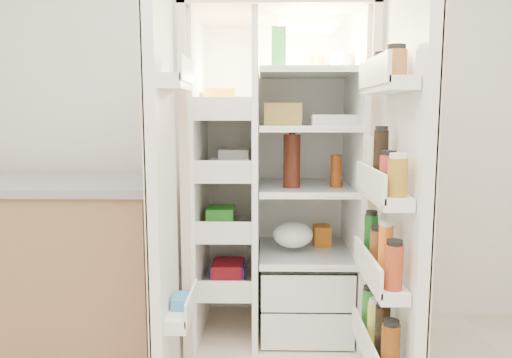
{
  "coord_description": "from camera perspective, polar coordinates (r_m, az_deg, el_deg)",
  "views": [
    {
      "loc": [
        0.07,
        -0.98,
        1.28
      ],
      "look_at": [
        0.03,
        1.25,
        0.97
      ],
      "focal_mm": 34.0,
      "sensor_mm": 36.0,
      "label": 1
    }
  ],
  "objects": [
    {
      "name": "wall_back",
      "position": [
        2.98,
        -0.4,
        9.23
      ],
      "size": [
        4.0,
        0.02,
        2.7
      ],
      "primitive_type": "cube",
      "color": "silver",
      "rests_on": "floor"
    },
    {
      "name": "refrigerator",
      "position": [
        2.69,
        2.71,
        -3.63
      ],
      "size": [
        0.92,
        0.7,
        1.8
      ],
      "color": "beige",
      "rests_on": "floor"
    },
    {
      "name": "freezer_door",
      "position": [
        2.11,
        -10.87,
        -2.85
      ],
      "size": [
        0.15,
        0.4,
        1.72
      ],
      "color": "white",
      "rests_on": "floor"
    },
    {
      "name": "fridge_door",
      "position": [
        2.05,
        16.46,
        -3.81
      ],
      "size": [
        0.17,
        0.58,
        1.72
      ],
      "color": "white",
      "rests_on": "floor"
    },
    {
      "name": "kitchen_counter",
      "position": [
        2.89,
        -23.49,
        -9.16
      ],
      "size": [
        1.27,
        0.68,
        0.92
      ],
      "color": "#8A6545",
      "rests_on": "floor"
    }
  ]
}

